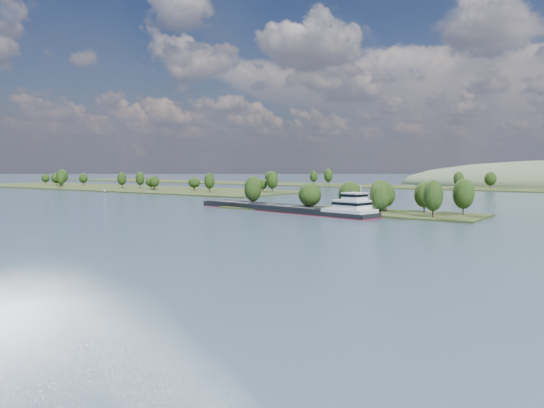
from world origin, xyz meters
The scene contains 6 objects.
ground centered at (0.00, 120.00, 0.00)m, with size 1800.00×1800.00×0.00m, color #324856.
tree_island centered at (5.64, 179.35, 4.15)m, with size 100.00×30.76×13.73m.
left_bank centered at (-228.78, 260.05, 0.93)m, with size 300.00×80.00×14.81m.
back_shoreline centered at (7.93, 399.83, 0.67)m, with size 900.00×60.00×15.21m.
cargo_barge centered at (-16.12, 167.05, 1.46)m, with size 85.73×27.34×11.56m.
motorboat centered at (-188.82, 217.42, 1.06)m, with size 2.07×5.50×2.12m, color silver.
Camera 1 is at (89.62, -0.21, 17.80)m, focal length 35.00 mm.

